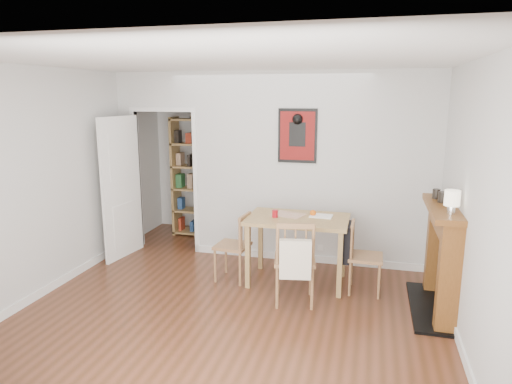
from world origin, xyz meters
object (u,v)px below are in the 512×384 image
(ceramic_jar_b, at_px, (436,194))
(orange_fruit, at_px, (313,213))
(chair_left, at_px, (233,246))
(chair_right, at_px, (364,256))
(bookshelf, at_px, (198,178))
(ceramic_jar_a, at_px, (443,197))
(red_glass, at_px, (275,214))
(dining_table, at_px, (298,225))
(mantel_lamp, at_px, (452,200))
(chair_front, at_px, (295,260))
(notebook, at_px, (321,216))
(fireplace, at_px, (443,255))

(ceramic_jar_b, bearing_deg, orange_fruit, 173.95)
(chair_left, relative_size, chair_right, 1.02)
(chair_left, xyz_separation_m, chair_right, (1.60, 0.02, 0.01))
(bookshelf, bearing_deg, ceramic_jar_a, -26.90)
(red_glass, bearing_deg, bookshelf, 135.37)
(dining_table, relative_size, bookshelf, 0.63)
(bookshelf, distance_m, ceramic_jar_b, 3.81)
(chair_right, distance_m, bookshelf, 3.21)
(bookshelf, bearing_deg, mantel_lamp, -32.99)
(bookshelf, height_order, ceramic_jar_a, bookshelf)
(chair_front, bearing_deg, notebook, 73.64)
(notebook, bearing_deg, ceramic_jar_a, -13.98)
(chair_front, bearing_deg, ceramic_jar_a, 13.34)
(ceramic_jar_a, bearing_deg, chair_front, -166.66)
(ceramic_jar_a, bearing_deg, dining_table, 172.34)
(chair_right, xyz_separation_m, ceramic_jar_b, (0.74, 0.06, 0.77))
(dining_table, xyz_separation_m, notebook, (0.27, 0.11, 0.11))
(chair_right, height_order, bookshelf, bookshelf)
(chair_left, xyz_separation_m, chair_front, (0.86, -0.46, 0.06))
(bookshelf, height_order, ceramic_jar_b, bookshelf)
(fireplace, height_order, notebook, fireplace)
(chair_left, xyz_separation_m, orange_fruit, (0.96, 0.23, 0.44))
(ceramic_jar_b, bearing_deg, dining_table, 178.90)
(dining_table, height_order, chair_right, chair_right)
(notebook, bearing_deg, chair_front, -106.36)
(dining_table, xyz_separation_m, chair_left, (-0.80, -0.11, -0.30))
(chair_front, xyz_separation_m, notebook, (0.20, 0.69, 0.34))
(dining_table, bearing_deg, red_glass, -167.71)
(bookshelf, bearing_deg, red_glass, -44.63)
(red_glass, bearing_deg, mantel_lamp, -19.42)
(dining_table, distance_m, chair_right, 0.86)
(notebook, xyz_separation_m, ceramic_jar_b, (1.27, -0.14, 0.38))
(chair_front, height_order, mantel_lamp, mantel_lamp)
(dining_table, height_order, fireplace, fireplace)
(chair_front, distance_m, red_glass, 0.72)
(chair_front, bearing_deg, mantel_lamp, -5.39)
(chair_left, distance_m, fireplace, 2.43)
(orange_fruit, bearing_deg, ceramic_jar_a, -13.10)
(chair_left, relative_size, fireplace, 0.69)
(chair_left, relative_size, red_glass, 9.42)
(red_glass, bearing_deg, ceramic_jar_b, 0.92)
(dining_table, height_order, ceramic_jar_a, ceramic_jar_a)
(chair_right, xyz_separation_m, fireplace, (0.81, -0.26, 0.18))
(chair_right, height_order, notebook, chair_right)
(chair_left, xyz_separation_m, bookshelf, (-1.11, 1.67, 0.53))
(chair_front, distance_m, ceramic_jar_a, 1.72)
(mantel_lamp, bearing_deg, fireplace, 86.81)
(chair_right, xyz_separation_m, ceramic_jar_a, (0.78, -0.12, 0.78))
(dining_table, bearing_deg, notebook, 23.04)
(red_glass, height_order, mantel_lamp, mantel_lamp)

